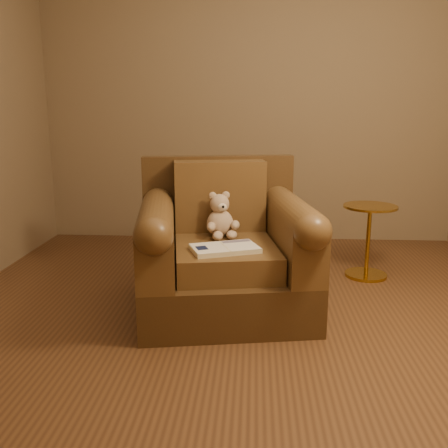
{
  "coord_description": "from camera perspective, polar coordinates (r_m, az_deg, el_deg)",
  "views": [
    {
      "loc": [
        0.07,
        -2.96,
        1.32
      ],
      "look_at": [
        -0.12,
        0.09,
        0.59
      ],
      "focal_mm": 40.0,
      "sensor_mm": 36.0,
      "label": 1
    }
  ],
  "objects": [
    {
      "name": "armchair",
      "position": [
        3.29,
        -0.03,
        -3.29
      ],
      "size": [
        1.23,
        1.19,
        0.97
      ],
      "rotation": [
        0.0,
        0.0,
        0.16
      ],
      "color": "#462F17",
      "rests_on": "floor"
    },
    {
      "name": "room",
      "position": [
        2.98,
        2.42,
        20.99
      ],
      "size": [
        4.02,
        4.02,
        2.71
      ],
      "color": "#846D51",
      "rests_on": "ground"
    },
    {
      "name": "side_table",
      "position": [
        4.05,
        16.16,
        -1.62
      ],
      "size": [
        0.41,
        0.41,
        0.57
      ],
      "color": "#BB8F33",
      "rests_on": "floor"
    },
    {
      "name": "guidebook",
      "position": [
        3.01,
        0.09,
        -2.81
      ],
      "size": [
        0.45,
        0.36,
        0.03
      ],
      "rotation": [
        0.0,
        0.0,
        0.36
      ],
      "color": "beige",
      "rests_on": "armchair"
    },
    {
      "name": "teddy_bear",
      "position": [
        3.32,
        -0.38,
        0.51
      ],
      "size": [
        0.22,
        0.26,
        0.31
      ],
      "rotation": [
        0.0,
        0.0,
        0.36
      ],
      "color": "tan",
      "rests_on": "armchair"
    },
    {
      "name": "floor",
      "position": [
        3.24,
        2.12,
        -10.68
      ],
      "size": [
        4.0,
        4.0,
        0.0
      ],
      "primitive_type": "plane",
      "color": "brown",
      "rests_on": "ground"
    }
  ]
}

